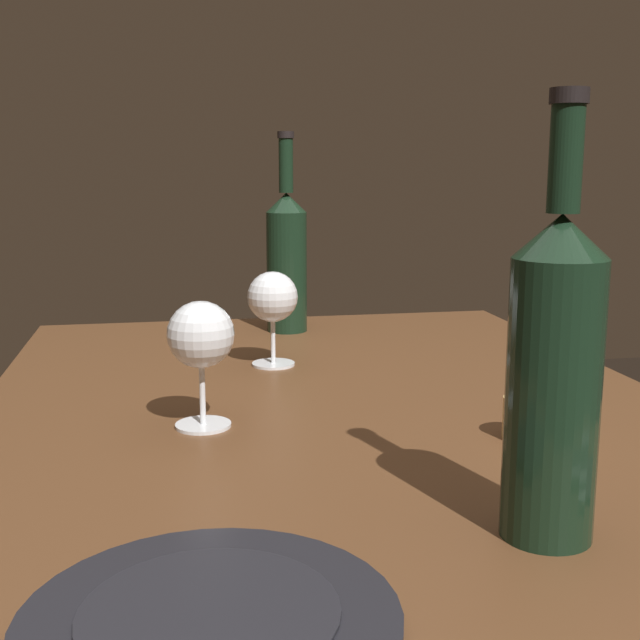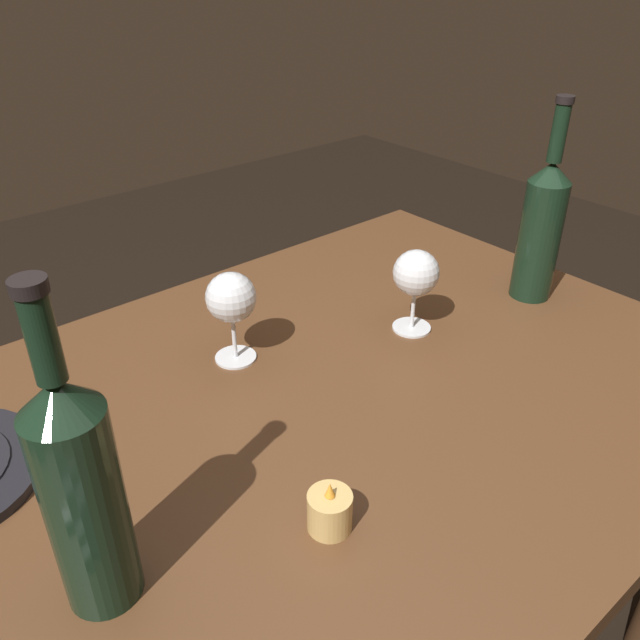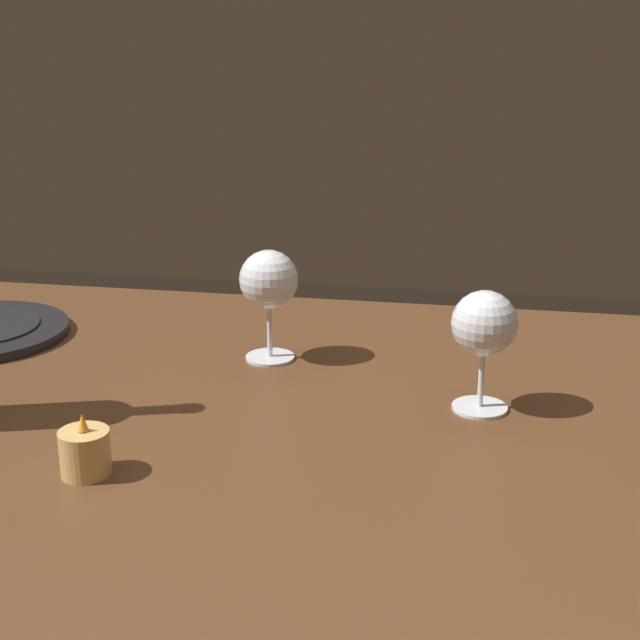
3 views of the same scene
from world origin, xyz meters
name	(u,v)px [view 2 (image 2 of 3)]	position (x,y,z in m)	size (l,w,h in m)	color
dining_table	(315,449)	(0.00, 0.00, 0.65)	(1.30, 0.90, 0.74)	#56351E
wine_glass_left	(416,275)	(-0.26, -0.05, 0.84)	(0.08, 0.08, 0.15)	white
wine_glass_right	(231,300)	(0.02, -0.17, 0.85)	(0.08, 0.08, 0.15)	white
wine_bottle	(541,227)	(-0.52, 0.01, 0.88)	(0.07, 0.07, 0.36)	black
wine_bottle_second	(82,490)	(0.36, 0.10, 0.88)	(0.08, 0.08, 0.36)	black
votive_candle	(330,512)	(0.13, 0.19, 0.76)	(0.05, 0.05, 0.07)	#DBB266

